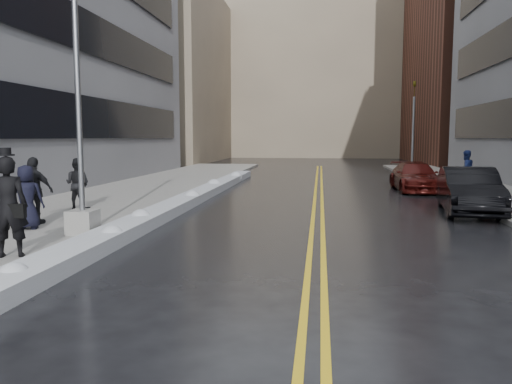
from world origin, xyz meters
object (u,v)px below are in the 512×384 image
(traffic_signal, at_px, (413,124))
(pedestrian_d, at_px, (34,191))
(fire_hydrant, at_px, (492,191))
(pedestrian_b, at_px, (78,184))
(car_black, at_px, (469,191))
(lamppost, at_px, (80,138))
(pedestrian_c, at_px, (27,197))
(pedestrian_east, at_px, (466,169))
(car_maroon, at_px, (415,177))
(pedestrian_fedora, at_px, (8,207))

(traffic_signal, bearing_deg, pedestrian_d, -123.51)
(fire_hydrant, distance_m, traffic_signal, 14.30)
(traffic_signal, xyz_separation_m, pedestrian_d, (-13.78, -20.81, -2.32))
(pedestrian_b, xyz_separation_m, car_black, (12.99, 1.62, -0.23))
(lamppost, bearing_deg, pedestrian_b, 118.26)
(pedestrian_d, bearing_deg, pedestrian_c, 109.06)
(lamppost, relative_size, car_black, 1.62)
(pedestrian_b, height_order, pedestrian_east, pedestrian_east)
(car_black, relative_size, car_maroon, 1.01)
(pedestrian_east, height_order, car_maroon, pedestrian_east)
(fire_hydrant, bearing_deg, car_black, -123.09)
(traffic_signal, distance_m, pedestrian_c, 25.58)
(fire_hydrant, xyz_separation_m, car_maroon, (-1.95, 4.82, 0.13))
(pedestrian_b, relative_size, car_black, 0.36)
(pedestrian_fedora, height_order, pedestrian_d, pedestrian_fedora)
(car_maroon, bearing_deg, pedestrian_fedora, -126.24)
(pedestrian_c, relative_size, pedestrian_d, 0.91)
(traffic_signal, relative_size, pedestrian_east, 3.35)
(pedestrian_fedora, distance_m, car_maroon, 18.64)
(fire_hydrant, distance_m, pedestrian_d, 15.83)
(pedestrian_fedora, height_order, car_maroon, pedestrian_fedora)
(pedestrian_east, bearing_deg, pedestrian_c, 19.72)
(car_black, bearing_deg, fire_hydrant, 63.96)
(fire_hydrant, bearing_deg, lamppost, -146.96)
(pedestrian_fedora, distance_m, pedestrian_east, 20.27)
(pedestrian_fedora, bearing_deg, pedestrian_east, -148.74)
(lamppost, height_order, traffic_signal, lamppost)
(traffic_signal, relative_size, car_black, 1.27)
(pedestrian_c, distance_m, car_maroon, 17.31)
(pedestrian_east, distance_m, car_black, 7.62)
(pedestrian_east, height_order, car_black, pedestrian_east)
(pedestrian_east, relative_size, car_maroon, 0.38)
(lamppost, xyz_separation_m, pedestrian_c, (-1.75, 0.44, -1.54))
(pedestrian_d, height_order, car_maroon, pedestrian_d)
(pedestrian_d, distance_m, pedestrian_east, 18.89)
(car_maroon, bearing_deg, traffic_signal, 79.79)
(pedestrian_b, bearing_deg, pedestrian_c, 100.62)
(pedestrian_fedora, relative_size, pedestrian_d, 1.09)
(pedestrian_b, bearing_deg, traffic_signal, -124.28)
(fire_hydrant, distance_m, car_maroon, 5.20)
(lamppost, bearing_deg, car_maroon, 51.07)
(pedestrian_b, bearing_deg, pedestrian_d, 97.88)
(traffic_signal, height_order, pedestrian_d, traffic_signal)
(pedestrian_c, bearing_deg, pedestrian_b, -99.74)
(fire_hydrant, height_order, pedestrian_c, pedestrian_c)
(pedestrian_fedora, distance_m, pedestrian_c, 3.23)
(car_black, bearing_deg, pedestrian_d, -153.52)
(traffic_signal, distance_m, pedestrian_fedora, 27.39)
(pedestrian_c, height_order, pedestrian_d, pedestrian_d)
(car_maroon, bearing_deg, lamppost, -130.19)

